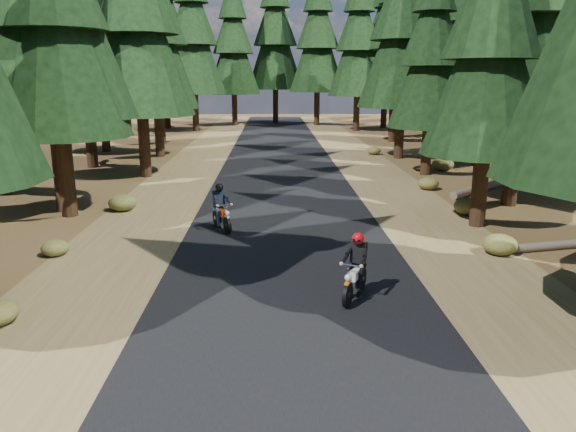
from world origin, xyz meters
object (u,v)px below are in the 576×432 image
object	(u,v)px
log_far	(565,245)
rider_follow	(222,215)
log_near	(487,186)
rider_lead	(355,277)

from	to	relation	value
log_far	rider_follow	bearing A→B (deg)	154.05
log_far	log_near	bearing A→B (deg)	70.14
log_near	rider_follow	distance (m)	12.18
log_near	rider_lead	size ratio (longest dim) A/B	3.48
log_far	rider_follow	distance (m)	9.79
rider_follow	log_far	bearing A→B (deg)	143.49
log_far	rider_lead	world-z (taller)	rider_lead
log_far	rider_lead	bearing A→B (deg)	-164.62
rider_lead	log_near	bearing A→B (deg)	-97.14
rider_lead	rider_follow	distance (m)	6.47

